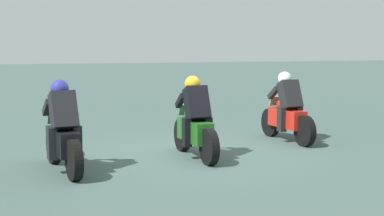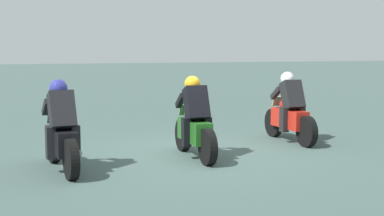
# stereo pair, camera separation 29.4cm
# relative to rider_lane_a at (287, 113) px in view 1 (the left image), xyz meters

# --- Properties ---
(ground_plane) EXTENTS (120.00, 120.00, 0.00)m
(ground_plane) POSITION_rel_rider_lane_a_xyz_m (-0.67, 2.43, -0.62)
(ground_plane) COLOR #3F544F
(rider_lane_a) EXTENTS (2.04, 0.54, 1.51)m
(rider_lane_a) POSITION_rel_rider_lane_a_xyz_m (0.00, 0.00, 0.00)
(rider_lane_a) COLOR black
(rider_lane_a) RESTS_ON ground_plane
(rider_lane_b) EXTENTS (2.04, 0.54, 1.51)m
(rider_lane_b) POSITION_rel_rider_lane_a_xyz_m (-0.94, 2.51, 0.00)
(rider_lane_b) COLOR black
(rider_lane_b) RESTS_ON ground_plane
(rider_lane_c) EXTENTS (2.04, 0.57, 1.51)m
(rider_lane_c) POSITION_rel_rider_lane_a_xyz_m (-1.24, 4.94, 0.00)
(rider_lane_c) COLOR black
(rider_lane_c) RESTS_ON ground_plane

